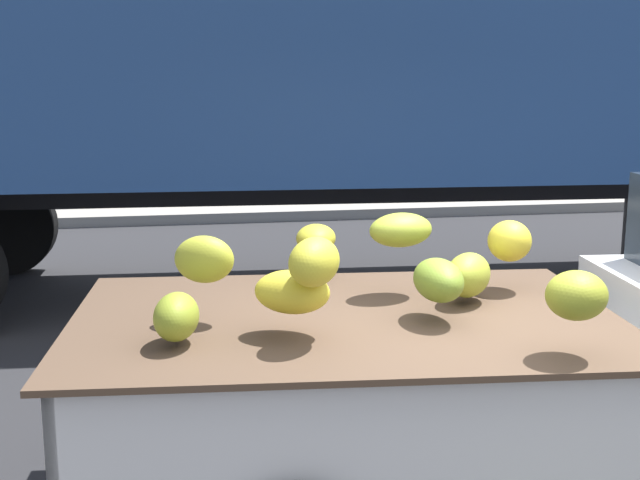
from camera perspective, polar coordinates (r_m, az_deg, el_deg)
curb_strip at (r=13.37m, az=-2.57°, el=1.87°), size 80.00×0.80×0.16m
semi_trailer at (r=8.70m, az=0.51°, el=13.06°), size 12.11×3.19×3.95m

